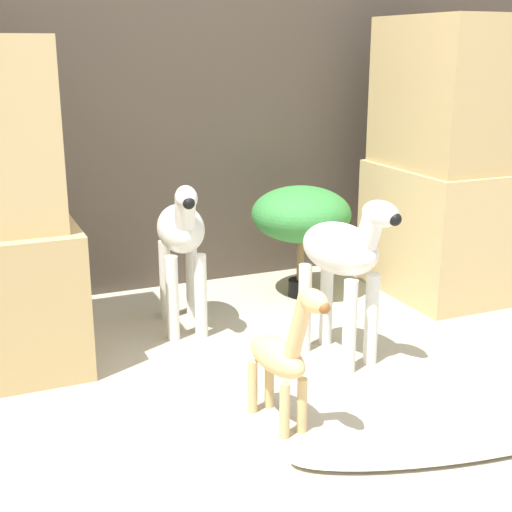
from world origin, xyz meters
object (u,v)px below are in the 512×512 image
object	(u,v)px
zebra_right	(343,258)
surfboard	(442,441)
zebra_left	(182,238)
potted_palm_front	(301,215)
giraffe_figurine	(283,354)

from	to	relation	value
zebra_right	surfboard	xyz separation A→B (m)	(-0.03, -0.68, -0.38)
zebra_right	zebra_left	bearing A→B (deg)	131.40
zebra_left	potted_palm_front	world-z (taller)	zebra_left
potted_palm_front	surfboard	distance (m)	1.46
zebra_left	surfboard	bearing A→B (deg)	-70.32
zebra_left	giraffe_figurine	world-z (taller)	zebra_left
zebra_left	giraffe_figurine	xyz separation A→B (m)	(0.04, -0.90, -0.16)
giraffe_figurine	potted_palm_front	world-z (taller)	potted_palm_front
giraffe_figurine	potted_palm_front	xyz separation A→B (m)	(0.60, 1.08, 0.15)
zebra_left	surfboard	distance (m)	1.34
giraffe_figurine	potted_palm_front	size ratio (longest dim) A/B	0.94
surfboard	zebra_left	bearing A→B (deg)	109.68
zebra_left	giraffe_figurine	bearing A→B (deg)	-87.45
zebra_right	giraffe_figurine	distance (m)	0.59
zebra_left	potted_palm_front	xyz separation A→B (m)	(0.64, 0.18, -0.00)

